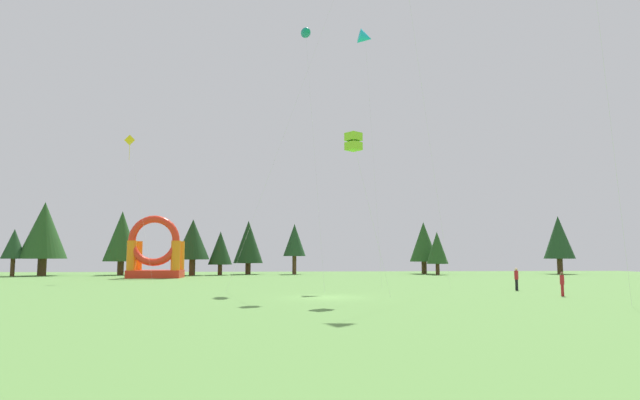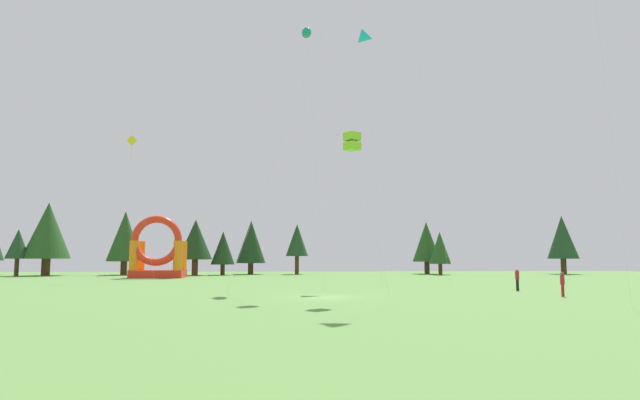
{
  "view_description": "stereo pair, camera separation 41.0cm",
  "coord_description": "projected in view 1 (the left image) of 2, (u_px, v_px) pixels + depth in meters",
  "views": [
    {
      "loc": [
        -3.14,
        -34.88,
        2.65
      ],
      "look_at": [
        0.0,
        6.26,
        7.08
      ],
      "focal_mm": 29.69,
      "sensor_mm": 36.0,
      "label": 1
    },
    {
      "loc": [
        -2.73,
        -34.91,
        2.65
      ],
      "look_at": [
        0.0,
        6.26,
        7.08
      ],
      "focal_mm": 29.69,
      "sensor_mm": 36.0,
      "label": 2
    }
  ],
  "objects": [
    {
      "name": "tree_row_7",
      "position": [
        294.0,
        240.0,
        80.02
      ],
      "size": [
        3.39,
        3.39,
        7.58
      ],
      "color": "#4C331E",
      "rests_on": "ground_plane"
    },
    {
      "name": "tree_row_9",
      "position": [
        437.0,
        248.0,
        77.85
      ],
      "size": [
        3.17,
        3.17,
        6.31
      ],
      "color": "#4C331E",
      "rests_on": "ground_plane"
    },
    {
      "name": "person_left_edge",
      "position": [
        516.0,
        277.0,
        41.67
      ],
      "size": [
        0.35,
        0.35,
        1.77
      ],
      "rotation": [
        0.0,
        0.0,
        4.87
      ],
      "color": "black",
      "rests_on": "ground_plane"
    },
    {
      "name": "tree_row_2",
      "position": [
        44.0,
        231.0,
        73.91
      ],
      "size": [
        6.31,
        6.31,
        10.29
      ],
      "color": "#4C331E",
      "rests_on": "ground_plane"
    },
    {
      "name": "tree_row_6",
      "position": [
        248.0,
        242.0,
        79.74
      ],
      "size": [
        4.43,
        4.43,
        8.07
      ],
      "color": "#4C331E",
      "rests_on": "ground_plane"
    },
    {
      "name": "kite_cyan_delta",
      "position": [
        365.0,
        38.0,
        52.6
      ],
      "size": [
        1.62,
        6.55,
        25.2
      ],
      "color": "#19B7CC",
      "rests_on": "ground_plane"
    },
    {
      "name": "tree_row_5",
      "position": [
        220.0,
        248.0,
        76.34
      ],
      "size": [
        3.44,
        3.44,
        6.28
      ],
      "color": "#4C331E",
      "rests_on": "ground_plane"
    },
    {
      "name": "kite_lime_box",
      "position": [
        354.0,
        142.0,
        33.2
      ],
      "size": [
        3.27,
        2.66,
        10.41
      ],
      "color": "#8CD826",
      "rests_on": "ground_plane"
    },
    {
      "name": "tree_row_3",
      "position": [
        122.0,
        236.0,
        76.74
      ],
      "size": [
        5.04,
        5.04,
        9.28
      ],
      "color": "#4C331E",
      "rests_on": "ground_plane"
    },
    {
      "name": "tree_row_10",
      "position": [
        559.0,
        238.0,
        81.21
      ],
      "size": [
        4.55,
        4.55,
        8.89
      ],
      "color": "#4C331E",
      "rests_on": "ground_plane"
    },
    {
      "name": "ground_plane",
      "position": [
        327.0,
        297.0,
        34.54
      ],
      "size": [
        120.0,
        120.0,
        0.0
      ],
      "primitive_type": "plane",
      "color": "#5B8C42"
    },
    {
      "name": "inflatable_orange_dome",
      "position": [
        155.0,
        255.0,
        65.95
      ],
      "size": [
        6.48,
        4.04,
        7.74
      ],
      "color": "red",
      "rests_on": "ground_plane"
    },
    {
      "name": "person_far_side",
      "position": [
        562.0,
        282.0,
        35.59
      ],
      "size": [
        0.38,
        0.38,
        1.62
      ],
      "rotation": [
        0.0,
        0.0,
        3.68
      ],
      "color": "#B21E26",
      "rests_on": "ground_plane"
    },
    {
      "name": "tree_row_8",
      "position": [
        424.0,
        242.0,
        81.96
      ],
      "size": [
        4.35,
        4.35,
        8.01
      ],
      "color": "#4C331E",
      "rests_on": "ground_plane"
    },
    {
      "name": "kite_yellow_diamond",
      "position": [
        130.0,
        143.0,
        60.16
      ],
      "size": [
        4.66,
        5.03,
        16.23
      ],
      "color": "yellow",
      "rests_on": "ground_plane"
    },
    {
      "name": "kite_teal_parafoil",
      "position": [
        306.0,
        33.0,
        50.68
      ],
      "size": [
        1.71,
        10.36,
        24.56
      ],
      "color": "#0C7F7A",
      "rests_on": "ground_plane"
    },
    {
      "name": "tree_row_4",
      "position": [
        193.0,
        240.0,
        75.09
      ],
      "size": [
        4.76,
        4.76,
        7.93
      ],
      "color": "#4C331E",
      "rests_on": "ground_plane"
    },
    {
      "name": "tree_row_1",
      "position": [
        14.0,
        244.0,
        71.79
      ],
      "size": [
        3.08,
        3.08,
        6.42
      ],
      "color": "#4C331E",
      "rests_on": "ground_plane"
    }
  ]
}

